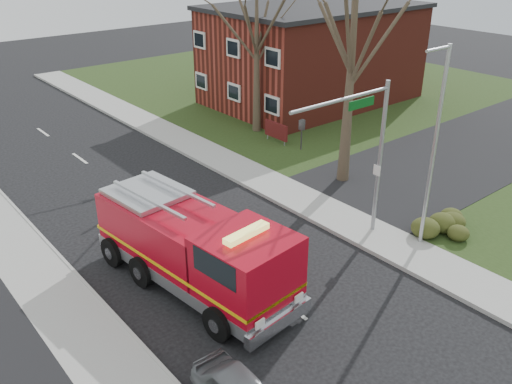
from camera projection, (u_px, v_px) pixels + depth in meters
ground at (287, 306)px, 19.28m from camera, size 120.00×120.00×0.00m
sidewalk_right at (396, 246)px, 22.80m from camera, size 2.40×80.00×0.15m
cross_street_right at (501, 137)px, 34.87m from camera, size 30.00×8.00×0.15m
brick_building at (313, 54)px, 41.10m from camera, size 15.40×10.40×7.25m
health_center_sign at (276, 131)px, 33.61m from camera, size 0.12×2.00×1.40m
hedge_corner at (456, 224)px, 23.49m from camera, size 2.80×2.00×0.90m
bare_tree_near at (353, 39)px, 25.68m from camera, size 6.00×6.00×12.00m
bare_tree_far at (257, 32)px, 33.20m from camera, size 5.25×5.25×10.50m
traffic_signal_mast at (362, 138)px, 21.27m from camera, size 5.29×0.18×6.80m
streetlight_pole at (434, 145)px, 21.05m from camera, size 1.48×0.16×8.40m
fire_engine at (196, 250)px, 19.75m from camera, size 3.99×8.77×3.43m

